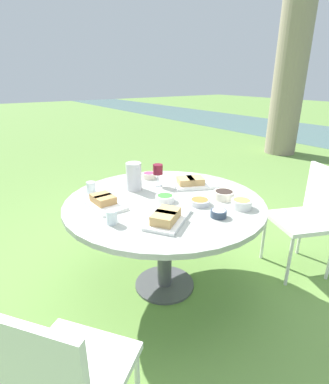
{
  "coord_description": "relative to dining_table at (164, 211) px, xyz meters",
  "views": [
    {
      "loc": [
        1.62,
        -1.11,
        1.55
      ],
      "look_at": [
        0.0,
        0.0,
        0.8
      ],
      "focal_mm": 28.0,
      "sensor_mm": 36.0,
      "label": 1
    }
  ],
  "objects": [
    {
      "name": "bowl_salad",
      "position": [
        0.02,
        -0.01,
        0.11
      ],
      "size": [
        0.13,
        0.13,
        0.04
      ],
      "color": "white",
      "rests_on": "dining_table"
    },
    {
      "name": "ground_plane",
      "position": [
        0.0,
        0.0,
        -0.65
      ],
      "size": [
        40.0,
        40.0,
        0.0
      ],
      "primitive_type": "plane",
      "color": "#668E42"
    },
    {
      "name": "bowl_roasted_veg",
      "position": [
        0.2,
        0.15,
        0.11
      ],
      "size": [
        0.14,
        0.14,
        0.04
      ],
      "color": "silver",
      "rests_on": "dining_table"
    },
    {
      "name": "water_pitcher",
      "position": [
        -0.31,
        -0.07,
        0.19
      ],
      "size": [
        0.13,
        0.12,
        0.21
      ],
      "color": "silver",
      "rests_on": "dining_table"
    },
    {
      "name": "platter_charcuterie",
      "position": [
        0.3,
        -0.19,
        0.12
      ],
      "size": [
        0.36,
        0.4,
        0.08
      ],
      "color": "white",
      "rests_on": "dining_table"
    },
    {
      "name": "dining_table",
      "position": [
        0.0,
        0.0,
        0.0
      ],
      "size": [
        1.41,
        1.41,
        0.74
      ],
      "color": "#4C4C51",
      "rests_on": "ground_plane"
    },
    {
      "name": "bowl_olives",
      "position": [
        0.22,
        0.36,
        0.12
      ],
      "size": [
        0.15,
        0.15,
        0.06
      ],
      "color": "beige",
      "rests_on": "dining_table"
    },
    {
      "name": "chair_near_right",
      "position": [
        0.47,
        1.12,
        -0.12
      ],
      "size": [
        0.57,
        0.56,
        0.89
      ],
      "color": "silver",
      "rests_on": "ground_plane"
    },
    {
      "name": "bowl_fries",
      "position": [
        0.4,
        0.34,
        0.12
      ],
      "size": [
        0.13,
        0.13,
        0.06
      ],
      "color": "white",
      "rests_on": "dining_table"
    },
    {
      "name": "wine_glass",
      "position": [
        -0.28,
        0.13,
        0.22
      ],
      "size": [
        0.08,
        0.08,
        0.17
      ],
      "color": "silver",
      "rests_on": "dining_table"
    },
    {
      "name": "platter_bread_main",
      "position": [
        -0.14,
        -0.39,
        0.12
      ],
      "size": [
        0.3,
        0.21,
        0.07
      ],
      "color": "white",
      "rests_on": "dining_table"
    },
    {
      "name": "cup_water_far",
      "position": [
        -0.43,
        -0.37,
        0.13
      ],
      "size": [
        0.07,
        0.07,
        0.08
      ],
      "color": "silver",
      "rests_on": "dining_table"
    },
    {
      "name": "cup_water_near",
      "position": [
        0.13,
        -0.46,
        0.13
      ],
      "size": [
        0.07,
        0.07,
        0.08
      ],
      "color": "silver",
      "rests_on": "dining_table"
    },
    {
      "name": "tree_trunk_main",
      "position": [
        -2.27,
        4.62,
        2.0
      ],
      "size": [
        0.63,
        0.63,
        5.29
      ],
      "color": "gray",
      "rests_on": "ground_plane"
    },
    {
      "name": "bowl_dip_red",
      "position": [
        -0.48,
        0.17,
        0.11
      ],
      "size": [
        0.12,
        0.12,
        0.05
      ],
      "color": "beige",
      "rests_on": "dining_table"
    },
    {
      "name": "bowl_dip_cream",
      "position": [
        0.42,
        0.12,
        0.11
      ],
      "size": [
        0.1,
        0.1,
        0.05
      ],
      "color": "#334256",
      "rests_on": "dining_table"
    },
    {
      "name": "chair_near_left",
      "position": [
        0.75,
        -1.0,
        -0.12
      ],
      "size": [
        0.6,
        0.6,
        0.89
      ],
      "color": "silver",
      "rests_on": "ground_plane"
    },
    {
      "name": "platter_sandwich_side",
      "position": [
        -0.11,
        0.35,
        0.12
      ],
      "size": [
        0.33,
        0.4,
        0.07
      ],
      "color": "white",
      "rests_on": "dining_table"
    }
  ]
}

